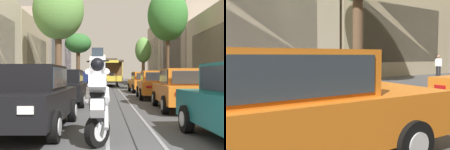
{
  "view_description": "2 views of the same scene",
  "coord_description": "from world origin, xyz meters",
  "views": [
    {
      "loc": [
        -0.54,
        -3.3,
        1.34
      ],
      "look_at": [
        -0.04,
        25.92,
        1.34
      ],
      "focal_mm": 46.69,
      "sensor_mm": 36.0,
      "label": 1
    },
    {
      "loc": [
        5.37,
        11.88,
        1.5
      ],
      "look_at": [
        -1.36,
        16.38,
        0.88
      ],
      "focal_mm": 40.74,
      "sensor_mm": 36.0,
      "label": 2
    }
  ],
  "objects": [
    {
      "name": "parked_car_orange_mid_right",
      "position": [
        2.2,
        13.26,
        0.8
      ],
      "size": [
        2.13,
        4.42,
        1.58
      ],
      "color": "orange",
      "rests_on": "ground"
    },
    {
      "name": "building_facade_left",
      "position": [
        -10.19,
        27.84,
        4.27
      ],
      "size": [
        5.64,
        56.77,
        9.95
      ],
      "color": "tan",
      "rests_on": "ground"
    },
    {
      "name": "pedestrian_on_left_pavement",
      "position": [
        -5.44,
        27.55,
        0.87
      ],
      "size": [
        0.55,
        0.39,
        1.55
      ],
      "color": "black",
      "rests_on": "ground"
    },
    {
      "name": "parked_car_navy_mid_left",
      "position": [
        -2.31,
        16.1,
        0.8
      ],
      "size": [
        2.01,
        4.37,
        1.58
      ],
      "color": "#19234C",
      "rests_on": "ground"
    }
  ]
}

